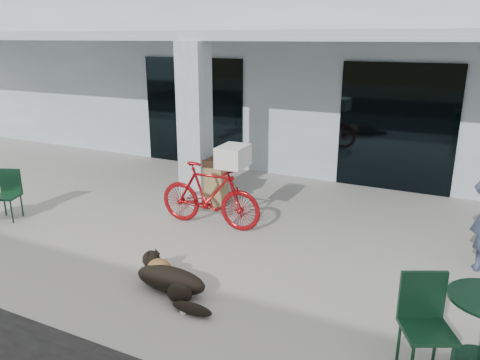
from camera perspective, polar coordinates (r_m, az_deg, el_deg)
The scene contains 13 objects.
ground at distance 6.85m, azimuth -4.49°, elevation -10.72°, with size 80.00×80.00×0.00m, color #A19F98.
building at distance 14.08m, azimuth 13.63°, elevation 12.76°, with size 22.00×7.00×4.50m, color silver.
storefront_glass_left at distance 12.13m, azimuth -5.70°, elevation 8.24°, with size 2.80×0.06×2.70m, color black.
storefront_glass_right at distance 10.42m, azimuth 18.52°, elevation 6.01°, with size 2.40×0.06×2.70m, color black.
column at distance 8.96m, azimuth -5.51°, elevation 6.50°, with size 0.50×0.50×3.12m, color silver.
overhang at distance 9.33m, azimuth 6.86°, elevation 17.07°, with size 22.00×2.80×0.18m, color silver.
bicycle at distance 8.11m, azimuth -3.72°, elevation -1.84°, with size 0.53×1.89×1.13m, color maroon.
laundry_basket at distance 7.71m, azimuth -0.84°, elevation 2.93°, with size 0.58×0.43×0.35m, color white.
dog at distance 6.24m, azimuth -8.46°, elevation -11.78°, with size 1.17×0.39×0.39m, color black, non-canonical shape.
cup_near_dog at distance 5.87m, azimuth -6.90°, elevation -15.33°, with size 0.09×0.09×0.11m, color white.
cafe_chair_near at distance 9.41m, azimuth -26.60°, elevation -1.72°, with size 0.41×0.45×0.91m, color #123421, non-canonical shape.
cafe_chair_far_a at distance 5.03m, azimuth 21.85°, elevation -16.55°, with size 0.46×0.50×1.01m, color #123421, non-canonical shape.
trash_receptacle at distance 9.16m, azimuth -3.36°, elevation -0.16°, with size 0.57×0.57×0.96m, color #937B4C, non-canonical shape.
Camera 1 is at (3.15, -5.19, 3.18)m, focal length 35.00 mm.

